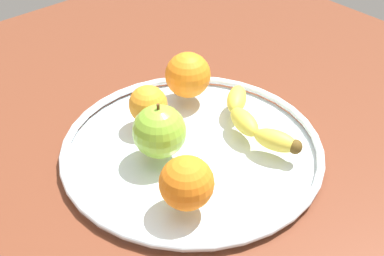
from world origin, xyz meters
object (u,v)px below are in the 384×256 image
Objects in this scene: orange_front_left at (148,104)px; banana at (253,121)px; apple at (159,131)px; orange_center at (187,183)px; orange_back_right at (188,75)px; fruit_bowl at (192,148)px.

banana is at bearing 40.41° from orange_front_left.
apple reaches higher than orange_center.
orange_front_left is (-12.48, -10.63, 1.47)cm from banana.
orange_front_left is at bearing -81.14° from orange_back_right.
apple is 8.25cm from orange_front_left.
apple is at bearing -108.53° from fruit_bowl.
banana is (3.52, 9.47, 2.45)cm from fruit_bowl.
orange_front_left is (-17.64, 7.43, -0.55)cm from orange_center.
orange_back_right is (-1.48, 9.47, 0.77)cm from orange_front_left.
orange_back_right reaches higher than orange_center.
orange_back_right is (-13.96, -1.15, 2.24)cm from banana.
apple reaches higher than banana.
orange_center is at bearing -41.49° from orange_back_right.
orange_center reaches higher than orange_front_left.
orange_front_left is 9.62cm from orange_back_right.
fruit_bowl is at bearing 71.47° from apple.
apple is at bearing -55.98° from orange_back_right.
orange_center is (8.68, -8.59, 4.47)cm from fruit_bowl.
orange_center is (5.16, -18.06, 2.02)cm from banana.
orange_back_right is at bearing 98.86° from orange_front_left.
fruit_bowl is 13.00cm from orange_center.
banana is 3.08× the size of orange_front_left.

